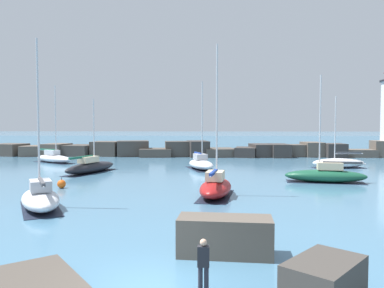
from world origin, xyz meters
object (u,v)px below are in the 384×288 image
sailboat_moored_1 (201,163)px  sailboat_moored_2 (216,187)px  sailboat_moored_4 (338,163)px  sailboat_moored_5 (54,158)px  sailboat_moored_0 (326,175)px  sailboat_moored_3 (91,167)px  mooring_buoy_orange_near (62,184)px  sailboat_moored_6 (40,198)px  person_on_rocks (203,263)px

sailboat_moored_1 → sailboat_moored_2: size_ratio=0.92×
sailboat_moored_4 → sailboat_moored_5: size_ratio=0.82×
sailboat_moored_0 → sailboat_moored_5: 35.16m
sailboat_moored_0 → sailboat_moored_4: sailboat_moored_0 is taller
sailboat_moored_3 → mooring_buoy_orange_near: size_ratio=9.25×
sailboat_moored_0 → mooring_buoy_orange_near: 22.44m
sailboat_moored_6 → sailboat_moored_2: bearing=22.4°
sailboat_moored_2 → mooring_buoy_orange_near: bearing=166.6°
sailboat_moored_6 → mooring_buoy_orange_near: sailboat_moored_6 is taller
sailboat_moored_3 → sailboat_moored_6: bearing=-81.8°
sailboat_moored_2 → sailboat_moored_4: (14.75, 18.48, -0.11)m
sailboat_moored_1 → person_on_rocks: size_ratio=6.09×
sailboat_moored_1 → sailboat_moored_5: bearing=161.7°
sailboat_moored_5 → sailboat_moored_4: bearing=-7.3°
sailboat_moored_5 → mooring_buoy_orange_near: size_ratio=11.82×
sailboat_moored_4 → mooring_buoy_orange_near: bearing=-150.1°
sailboat_moored_6 → sailboat_moored_3: bearing=98.2°
sailboat_moored_2 → mooring_buoy_orange_near: 12.61m
mooring_buoy_orange_near → sailboat_moored_5: bearing=114.6°
sailboat_moored_0 → person_on_rocks: size_ratio=5.77×
person_on_rocks → sailboat_moored_2: bearing=87.7°
sailboat_moored_1 → sailboat_moored_3: bearing=-161.8°
sailboat_moored_2 → mooring_buoy_orange_near: size_ratio=12.32×
sailboat_moored_5 → sailboat_moored_1: bearing=-18.3°
sailboat_moored_5 → person_on_rocks: size_ratio=6.32×
sailboat_moored_4 → sailboat_moored_3: bearing=-168.2°
sailboat_moored_0 → sailboat_moored_2: bearing=-144.3°
sailboat_moored_3 → sailboat_moored_6: (2.44, -17.03, 0.03)m
sailboat_moored_5 → sailboat_moored_6: bearing=-68.4°
sailboat_moored_5 → person_on_rocks: 43.63m
sailboat_moored_5 → person_on_rocks: sailboat_moored_5 is taller
sailboat_moored_3 → sailboat_moored_6: sailboat_moored_6 is taller
sailboat_moored_1 → sailboat_moored_3: size_ratio=1.23×
sailboat_moored_2 → person_on_rocks: 15.21m
sailboat_moored_3 → sailboat_moored_4: size_ratio=0.96×
sailboat_moored_3 → person_on_rocks: (12.43, -27.86, 0.26)m
person_on_rocks → sailboat_moored_1: bearing=91.5°
sailboat_moored_2 → sailboat_moored_3: sailboat_moored_2 is taller
sailboat_moored_0 → sailboat_moored_2: size_ratio=0.88×
sailboat_moored_2 → mooring_buoy_orange_near: sailboat_moored_2 is taller
sailboat_moored_3 → person_on_rocks: size_ratio=4.94×
sailboat_moored_3 → sailboat_moored_4: 28.39m
sailboat_moored_0 → sailboat_moored_1: 14.66m
sailboat_moored_0 → sailboat_moored_3: bearing=166.2°
sailboat_moored_2 → sailboat_moored_6: size_ratio=1.05×
sailboat_moored_4 → sailboat_moored_1: bearing=-172.9°
sailboat_moored_6 → mooring_buoy_orange_near: size_ratio=11.76×
sailboat_moored_0 → mooring_buoy_orange_near: (-22.05, -4.12, -0.33)m
sailboat_moored_6 → person_on_rocks: (9.99, -10.83, 0.23)m
sailboat_moored_0 → sailboat_moored_1: bearing=140.0°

